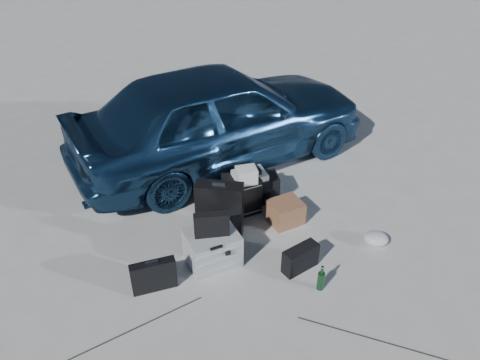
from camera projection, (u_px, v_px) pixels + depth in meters
name	position (u px, v px, depth m)	size (l,w,h in m)	color
ground	(255.00, 271.00, 5.30)	(60.00, 60.00, 0.00)	#B5B5B0
car	(220.00, 115.00, 6.90)	(1.80, 4.47, 1.52)	navy
pelican_case	(212.00, 248.00, 5.33)	(0.57, 0.46, 0.41)	#A0A2A5
laptop_bag	(212.00, 225.00, 5.11)	(0.39, 0.10, 0.29)	black
briefcase	(154.00, 276.00, 4.98)	(0.48, 0.11, 0.38)	black
suitcase_left	(220.00, 210.00, 5.65)	(0.57, 0.20, 0.74)	black
suitcase_right	(245.00, 198.00, 6.03)	(0.43, 0.15, 0.52)	black
white_carton	(246.00, 175.00, 5.83)	(0.25, 0.20, 0.20)	silver
duffel_bag	(250.00, 189.00, 6.33)	(0.75, 0.32, 0.37)	black
flat_box_white	(250.00, 175.00, 6.20)	(0.42, 0.32, 0.07)	silver
flat_box_black	(250.00, 171.00, 6.16)	(0.27, 0.19, 0.06)	black
cardboard_box	(285.00, 212.00, 5.96)	(0.40, 0.35, 0.30)	brown
plastic_bag	(376.00, 239.00, 5.65)	(0.29, 0.25, 0.16)	#B8B9BF
messenger_bag	(300.00, 258.00, 5.26)	(0.43, 0.16, 0.30)	black
green_bottle	(321.00, 278.00, 5.00)	(0.08, 0.08, 0.31)	black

